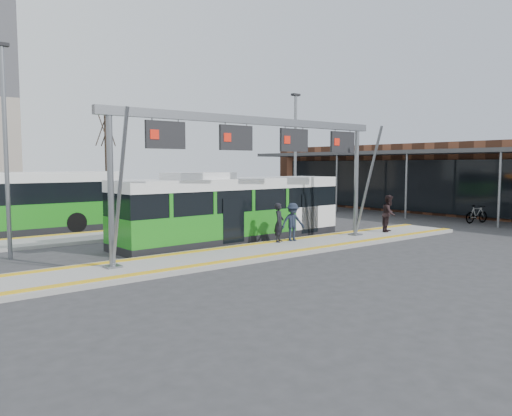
# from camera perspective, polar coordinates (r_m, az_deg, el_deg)

# --- Properties ---
(ground) EXTENTS (120.00, 120.00, 0.00)m
(ground) POSITION_cam_1_polar(r_m,az_deg,el_deg) (20.12, 1.73, -4.99)
(ground) COLOR #2D2D30
(ground) RESTS_ON ground
(platform_main) EXTENTS (22.00, 3.00, 0.15)m
(platform_main) POSITION_cam_1_polar(r_m,az_deg,el_deg) (20.10, 1.73, -4.78)
(platform_main) COLOR gray
(platform_main) RESTS_ON ground
(platform_second) EXTENTS (20.00, 3.00, 0.15)m
(platform_second) POSITION_cam_1_polar(r_m,az_deg,el_deg) (24.98, -17.51, -3.09)
(platform_second) COLOR gray
(platform_second) RESTS_ON ground
(tactile_main) EXTENTS (22.00, 2.65, 0.02)m
(tactile_main) POSITION_cam_1_polar(r_m,az_deg,el_deg) (20.09, 1.73, -4.54)
(tactile_main) COLOR gold
(tactile_main) RESTS_ON platform_main
(tactile_second) EXTENTS (20.00, 0.35, 0.02)m
(tactile_second) POSITION_cam_1_polar(r_m,az_deg,el_deg) (26.03, -18.43, -2.61)
(tactile_second) COLOR gold
(tactile_second) RESTS_ON platform_second
(gantry) EXTENTS (13.00, 1.68, 5.20)m
(gantry) POSITION_cam_1_polar(r_m,az_deg,el_deg) (19.80, 0.51, 7.34)
(gantry) COLOR slate
(gantry) RESTS_ON platform_main
(station_building) EXTENTS (11.50, 32.00, 5.00)m
(station_building) POSITION_cam_1_polar(r_m,az_deg,el_deg) (39.57, 22.63, 3.23)
(station_building) COLOR brown
(station_building) RESTS_ON ground
(hero_bus) EXTENTS (11.55, 2.93, 3.15)m
(hero_bus) POSITION_cam_1_polar(r_m,az_deg,el_deg) (22.82, -2.66, -0.16)
(hero_bus) COLOR black
(hero_bus) RESTS_ON ground
(passenger_a) EXTENTS (0.73, 0.68, 1.69)m
(passenger_a) POSITION_cam_1_polar(r_m,az_deg,el_deg) (21.52, 2.66, -1.67)
(passenger_a) COLOR black
(passenger_a) RESTS_ON platform_main
(passenger_b) EXTENTS (1.09, 0.98, 1.83)m
(passenger_b) POSITION_cam_1_polar(r_m,az_deg,el_deg) (25.61, 14.96, -0.61)
(passenger_b) COLOR black
(passenger_b) RESTS_ON platform_main
(passenger_c) EXTENTS (1.21, 0.90, 1.66)m
(passenger_c) POSITION_cam_1_polar(r_m,az_deg,el_deg) (21.88, 4.22, -1.60)
(passenger_c) COLOR #1C2332
(passenger_c) RESTS_ON platform_main
(bicycle_d) EXTENTS (1.86, 0.86, 1.08)m
(bicycle_d) POSITION_cam_1_polar(r_m,az_deg,el_deg) (32.46, 23.90, -0.65)
(bicycle_d) COLOR gray
(bicycle_d) RESTS_ON ground
(tree_mid) EXTENTS (1.40, 1.40, 9.29)m
(tree_mid) POSITION_cam_1_polar(r_m,az_deg,el_deg) (49.45, -16.82, 8.91)
(tree_mid) COLOR #382B21
(tree_mid) RESTS_ON ground
(lamp_west) EXTENTS (0.50, 0.25, 7.83)m
(lamp_west) POSITION_cam_1_polar(r_m,az_deg,el_deg) (20.36, -26.70, 6.34)
(lamp_west) COLOR slate
(lamp_west) RESTS_ON ground
(lamp_east) EXTENTS (0.50, 0.25, 7.34)m
(lamp_east) POSITION_cam_1_polar(r_m,az_deg,el_deg) (27.73, 4.51, 5.86)
(lamp_east) COLOR slate
(lamp_east) RESTS_ON ground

